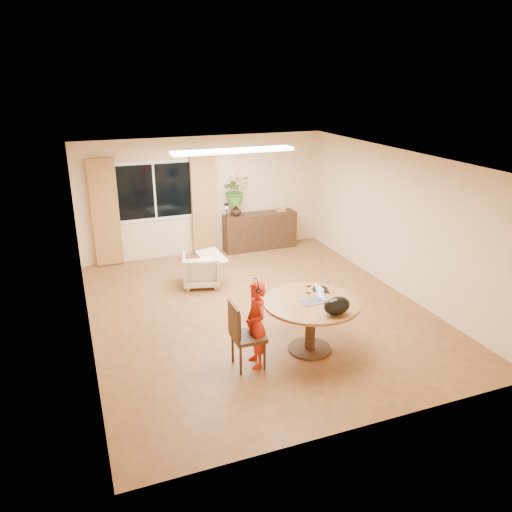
{
  "coord_description": "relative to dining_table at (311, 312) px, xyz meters",
  "views": [
    {
      "loc": [
        -2.81,
        -7.24,
        3.86
      ],
      "look_at": [
        -0.11,
        -0.2,
        1.08
      ],
      "focal_mm": 35.0,
      "sensor_mm": 36.0,
      "label": 1
    }
  ],
  "objects": [
    {
      "name": "handbag",
      "position": [
        0.12,
        -0.49,
        0.3
      ],
      "size": [
        0.42,
        0.3,
        0.26
      ],
      "primitive_type": null,
      "rotation": [
        0.0,
        0.0,
        0.2
      ],
      "color": "black",
      "rests_on": "dining_table"
    },
    {
      "name": "dining_chair",
      "position": [
        -0.99,
        -0.08,
        -0.14
      ],
      "size": [
        0.47,
        0.43,
        0.98
      ],
      "primitive_type": null,
      "rotation": [
        0.0,
        0.0,
        -0.0
      ],
      "color": "black",
      "rests_on": "floor"
    },
    {
      "name": "armchair",
      "position": [
        -0.86,
        2.91,
        -0.31
      ],
      "size": [
        0.82,
        0.84,
        0.63
      ],
      "primitive_type": "imported",
      "rotation": [
        0.0,
        0.0,
        2.89
      ],
      "color": "#C1B299",
      "rests_on": "floor"
    },
    {
      "name": "bouquet",
      "position": [
        0.39,
        4.5,
        0.8
      ],
      "size": [
        0.63,
        0.56,
        0.66
      ],
      "primitive_type": "imported",
      "rotation": [
        0.0,
        0.0,
        -0.08
      ],
      "color": "#326526",
      "rests_on": "vase"
    },
    {
      "name": "wall_right",
      "position": [
        2.5,
        1.49,
        0.68
      ],
      "size": [
        0.0,
        6.5,
        6.5
      ],
      "primitive_type": "plane",
      "rotation": [
        1.57,
        0.0,
        -1.57
      ],
      "color": "beige",
      "rests_on": "floor"
    },
    {
      "name": "throw",
      "position": [
        -0.66,
        2.86,
        0.02
      ],
      "size": [
        0.56,
        0.64,
        0.03
      ],
      "primitive_type": null,
      "rotation": [
        0.0,
        0.0,
        0.23
      ],
      "color": "beige",
      "rests_on": "armchair"
    },
    {
      "name": "ceiling_panel",
      "position": [
        -0.25,
        2.69,
        1.94
      ],
      "size": [
        2.2,
        0.35,
        0.05
      ],
      "primitive_type": "cube",
      "color": "white",
      "rests_on": "ceiling"
    },
    {
      "name": "laptop",
      "position": [
        -0.02,
        -0.02,
        0.28
      ],
      "size": [
        0.36,
        0.25,
        0.23
      ],
      "primitive_type": null,
      "rotation": [
        0.0,
        0.0,
        0.07
      ],
      "color": "#B7B7BC",
      "rests_on": "dining_table"
    },
    {
      "name": "curtain_left",
      "position": [
        -2.4,
        4.65,
        0.52
      ],
      "size": [
        0.55,
        0.08,
        2.25
      ],
      "primitive_type": "cube",
      "color": "brown",
      "rests_on": "wall_back"
    },
    {
      "name": "book_stack",
      "position": [
        1.5,
        4.5,
        0.26
      ],
      "size": [
        0.23,
        0.2,
        0.08
      ],
      "primitive_type": null,
      "rotation": [
        0.0,
        0.0,
        -0.33
      ],
      "color": "#866344",
      "rests_on": "sideboard"
    },
    {
      "name": "vase",
      "position": [
        0.4,
        4.5,
        0.35
      ],
      "size": [
        0.26,
        0.26,
        0.25
      ],
      "primitive_type": "imported",
      "rotation": [
        0.0,
        0.0,
        0.09
      ],
      "color": "black",
      "rests_on": "sideboard"
    },
    {
      "name": "curtain_right",
      "position": [
        -0.3,
        4.65,
        0.52
      ],
      "size": [
        0.55,
        0.08,
        2.25
      ],
      "primitive_type": "cube",
      "color": "brown",
      "rests_on": "wall_back"
    },
    {
      "name": "sideboard",
      "position": [
        0.97,
        4.5,
        -0.2
      ],
      "size": [
        1.69,
        0.41,
        0.85
      ],
      "primitive_type": "cube",
      "color": "black",
      "rests_on": "floor"
    },
    {
      "name": "wall_back",
      "position": [
        -0.25,
        4.74,
        0.68
      ],
      "size": [
        5.5,
        0.0,
        5.5
      ],
      "primitive_type": "plane",
      "rotation": [
        1.57,
        0.0,
        0.0
      ],
      "color": "beige",
      "rests_on": "floor"
    },
    {
      "name": "child",
      "position": [
        -0.88,
        -0.08,
        0.0
      ],
      "size": [
        0.46,
        0.31,
        1.25
      ],
      "primitive_type": "imported",
      "rotation": [
        0.0,
        0.0,
        -1.59
      ],
      "color": "red",
      "rests_on": "floor"
    },
    {
      "name": "dining_table",
      "position": [
        0.0,
        0.0,
        0.0
      ],
      "size": [
        1.39,
        1.39,
        0.79
      ],
      "color": "brown",
      "rests_on": "floor"
    },
    {
      "name": "tumbler",
      "position": [
        0.09,
        0.27,
        0.22
      ],
      "size": [
        0.09,
        0.09,
        0.11
      ],
      "primitive_type": null,
      "rotation": [
        0.0,
        0.0,
        0.16
      ],
      "color": "white",
      "rests_on": "dining_table"
    },
    {
      "name": "wall_left",
      "position": [
        -3.0,
        1.49,
        0.68
      ],
      "size": [
        0.0,
        6.5,
        6.5
      ],
      "primitive_type": "plane",
      "rotation": [
        1.57,
        0.0,
        1.57
      ],
      "color": "beige",
      "rests_on": "floor"
    },
    {
      "name": "ceiling",
      "position": [
        -0.25,
        1.49,
        1.98
      ],
      "size": [
        6.5,
        6.5,
        0.0
      ],
      "primitive_type": "plane",
      "rotation": [
        3.14,
        0.0,
        0.0
      ],
      "color": "white",
      "rests_on": "wall_back"
    },
    {
      "name": "pot_lid",
      "position": [
        0.3,
        0.3,
        0.19
      ],
      "size": [
        0.29,
        0.29,
        0.04
      ],
      "primitive_type": null,
      "rotation": [
        0.0,
        0.0,
        0.23
      ],
      "color": "white",
      "rests_on": "dining_table"
    },
    {
      "name": "desk_lamp",
      "position": [
        0.15,
        4.45,
        0.39
      ],
      "size": [
        0.15,
        0.15,
        0.33
      ],
      "primitive_type": null,
      "rotation": [
        0.0,
        0.0,
        -0.14
      ],
      "color": "black",
      "rests_on": "sideboard"
    },
    {
      "name": "window",
      "position": [
        -1.35,
        4.72,
        0.88
      ],
      "size": [
        1.7,
        0.03,
        1.3
      ],
      "color": "white",
      "rests_on": "wall_back"
    },
    {
      "name": "floor",
      "position": [
        -0.25,
        1.49,
        -0.62
      ],
      "size": [
        6.5,
        6.5,
        0.0
      ],
      "primitive_type": "plane",
      "color": "brown",
      "rests_on": "ground"
    },
    {
      "name": "wine_glass",
      "position": [
        0.35,
        0.16,
        0.27
      ],
      "size": [
        0.08,
        0.08,
        0.19
      ],
      "primitive_type": null,
      "rotation": [
        0.0,
        0.0,
        0.31
      ],
      "color": "white",
      "rests_on": "dining_table"
    }
  ]
}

